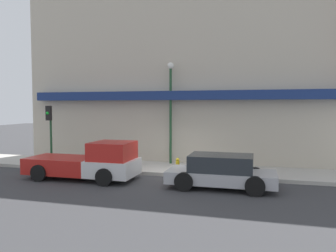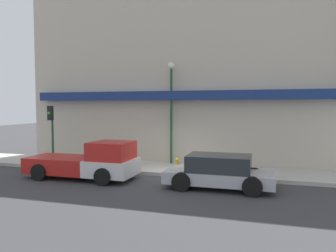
{
  "view_description": "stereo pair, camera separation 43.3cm",
  "coord_description": "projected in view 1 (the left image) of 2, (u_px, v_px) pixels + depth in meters",
  "views": [
    {
      "loc": [
        4.15,
        -15.04,
        3.41
      ],
      "look_at": [
        -0.31,
        1.23,
        2.38
      ],
      "focal_mm": 35.0,
      "sensor_mm": 36.0,
      "label": 1
    },
    {
      "loc": [
        4.57,
        -14.92,
        3.41
      ],
      "look_at": [
        -0.31,
        1.23,
        2.38
      ],
      "focal_mm": 35.0,
      "sensor_mm": 36.0,
      "label": 2
    }
  ],
  "objects": [
    {
      "name": "ground_plane",
      "position": [
        167.0,
        177.0,
        15.78
      ],
      "size": [
        80.0,
        80.0,
        0.0
      ],
      "primitive_type": "plane",
      "color": "#38383A"
    },
    {
      "name": "sidewalk",
      "position": [
        175.0,
        169.0,
        17.26
      ],
      "size": [
        36.0,
        3.08,
        0.18
      ],
      "color": "#B7B2A8",
      "rests_on": "ground"
    },
    {
      "name": "building",
      "position": [
        188.0,
        69.0,
        19.82
      ],
      "size": [
        19.8,
        3.8,
        11.26
      ],
      "color": "#BCB29E",
      "rests_on": "ground"
    },
    {
      "name": "pickup_truck",
      "position": [
        89.0,
        162.0,
        15.18
      ],
      "size": [
        5.23,
        2.18,
        1.78
      ],
      "rotation": [
        0.0,
        0.0,
        -0.04
      ],
      "color": "silver",
      "rests_on": "ground"
    },
    {
      "name": "parked_car",
      "position": [
        221.0,
        171.0,
        13.57
      ],
      "size": [
        4.44,
        2.07,
        1.39
      ],
      "rotation": [
        0.0,
        0.0,
        -0.0
      ],
      "color": "#ADADB2",
      "rests_on": "ground"
    },
    {
      "name": "fire_hydrant",
      "position": [
        178.0,
        165.0,
        15.99
      ],
      "size": [
        0.19,
        0.19,
        0.7
      ],
      "color": "yellow",
      "rests_on": "sidewalk"
    },
    {
      "name": "street_lamp",
      "position": [
        171.0,
        101.0,
        18.25
      ],
      "size": [
        0.36,
        0.36,
        5.65
      ],
      "color": "#1E4728",
      "rests_on": "sidewalk"
    },
    {
      "name": "traffic_light",
      "position": [
        50.0,
        124.0,
        17.98
      ],
      "size": [
        0.28,
        0.42,
        3.25
      ],
      "color": "#1E4728",
      "rests_on": "sidewalk"
    }
  ]
}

